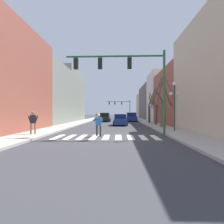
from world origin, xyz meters
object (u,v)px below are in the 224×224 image
Objects in this scene: traffic_signal_near at (127,72)px; traffic_signal_far at (121,105)px; street_tree_left_near at (162,104)px; street_tree_right_mid at (150,110)px; street_tree_right_near at (156,107)px; car_parked_right_near at (103,116)px; car_parked_left_near at (131,117)px; car_driving_toward_lane at (120,120)px; car_parked_right_far at (100,117)px; pedestrian_on_right_sidewalk at (33,121)px; car_at_intersection at (105,118)px; street_lamp_right_corner at (175,96)px; pedestrian_on_left_sidewalk at (99,123)px.

traffic_signal_near is 42.19m from traffic_signal_far.
street_tree_left_near is 8.20m from street_tree_right_mid.
street_tree_right_near is (0.36, 4.72, -0.25)m from street_tree_left_near.
street_tree_right_near is (9.64, -22.07, 1.81)m from car_parked_right_near.
street_tree_right_mid is (2.54, -7.14, 1.34)m from car_parked_left_near.
car_parked_right_near is (-4.56, 22.03, -0.02)m from car_driving_toward_lane.
street_tree_right_mid is (-0.24, 3.45, -0.37)m from street_tree_right_near.
car_parked_right_far is 0.99× the size of car_parked_left_near.
pedestrian_on_right_sidewalk is (-9.18, -21.91, 0.37)m from car_parked_left_near.
car_parked_left_near is 7.70m from street_tree_right_mid.
car_parked_left_near is at bearing 104.72° from street_tree_right_near.
pedestrian_on_right_sidewalk is 16.52m from street_tree_right_near.
street_tree_right_mid is at bearing -80.87° from traffic_signal_far.
traffic_signal_far is 1.63× the size of car_parked_right_far.
car_parked_right_near is at bearing 113.59° from street_tree_right_near.
car_parked_right_far is 0.69× the size of street_tree_left_near.
car_at_intersection is at bearing -98.79° from traffic_signal_far.
street_lamp_right_corner is 8.83m from street_tree_right_near.
pedestrian_on_left_sidewalk is 16.27m from street_tree_right_mid.
traffic_signal_far is at bearing 62.88° from pedestrian_on_right_sidewalk.
car_parked_left_near is (1.81, 21.92, -4.06)m from traffic_signal_near.
pedestrian_on_right_sidewalk is (-5.16, 0.08, 0.17)m from pedestrian_on_left_sidewalk.
traffic_signal_far reaches higher than pedestrian_on_left_sidewalk.
car_parked_left_near is 22.36m from pedestrian_on_left_sidewalk.
traffic_signal_near is 1.66× the size of car_parked_left_near.
street_tree_left_near is at bearing -155.03° from car_parked_right_far.
car_driving_toward_lane is 2.54× the size of pedestrian_on_right_sidewalk.
pedestrian_on_right_sidewalk is at bearing 157.27° from car_parked_left_near.
car_parked_right_far is 2.58× the size of pedestrian_on_right_sidewalk.
traffic_signal_near is at bearing -106.38° from street_tree_right_mid.
street_lamp_right_corner is (4.40, -39.65, -0.92)m from traffic_signal_far.
pedestrian_on_right_sidewalk reaches higher than car_parked_right_far.
traffic_signal_near is 1.70× the size of street_lamp_right_corner.
traffic_signal_near is 12.44m from street_tree_right_near.
car_at_intersection is at bearing 143.05° from street_tree_right_mid.
street_tree_right_mid is at bearing -160.43° from car_parked_left_near.
car_at_intersection is at bearing -164.40° from car_parked_right_far.
pedestrian_on_right_sidewalk is at bearing -150.37° from street_tree_left_near.
street_tree_left_near reaches higher than pedestrian_on_left_sidewalk.
car_driving_toward_lane is (-4.83, 8.82, -2.56)m from street_lamp_right_corner.
car_parked_left_near reaches higher than car_at_intersection.
street_tree_right_near is at bearing 67.94° from traffic_signal_near.
street_tree_left_near is (-0.12, 4.07, -0.52)m from street_lamp_right_corner.
car_parked_left_near is (-2.54, 19.39, -2.48)m from street_lamp_right_corner.
car_parked_left_near is 0.70× the size of street_tree_left_near.
car_driving_toward_lane is at bearing -163.25° from car_parked_right_far.
car_driving_toward_lane is 0.94× the size of street_tree_right_mid.
car_parked_right_far is at bearing 67.71° from pedestrian_on_right_sidewalk.
car_at_intersection is at bearing 113.19° from street_lamp_right_corner.
street_tree_right_mid is (0.00, 12.24, -1.13)m from street_lamp_right_corner.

